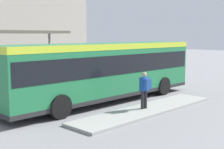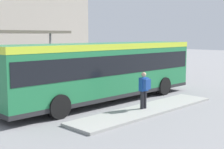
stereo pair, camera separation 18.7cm
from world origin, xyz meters
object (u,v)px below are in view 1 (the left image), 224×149
Objects in this scene: bicycle_yellow at (149,74)px; pedestrian_waiting at (145,88)px; bicycle_orange at (139,73)px; city_bus at (104,68)px; bicycle_blue at (154,75)px; potted_planter_near_shelter at (27,87)px.

pedestrian_waiting is at bearing 130.39° from bicycle_yellow.
pedestrian_waiting is 11.91m from bicycle_yellow.
pedestrian_waiting reaches higher than bicycle_orange.
city_bus reaches higher than pedestrian_waiting.
city_bus reaches higher than bicycle_blue.
bicycle_blue is 1.40× the size of potted_planter_near_shelter.
city_bus is 3.07m from pedestrian_waiting.
city_bus is at bearing 119.07° from bicycle_blue.
bicycle_yellow is at bearing 0.38° from potted_planter_near_shelter.
city_bus is at bearing 3.66° from pedestrian_waiting.
pedestrian_waiting is at bearing -48.03° from bicycle_orange.
bicycle_orange is at bearing 28.66° from city_bus.
bicycle_yellow is (9.54, 7.08, -0.77)m from pedestrian_waiting.
bicycle_blue is 1.02m from bicycle_yellow.
bicycle_orange is 1.53× the size of potted_planter_near_shelter.
bicycle_blue is 11.21m from potted_planter_near_shelter.
pedestrian_waiting is 1.02× the size of bicycle_orange.
pedestrian_waiting is 1.57× the size of potted_planter_near_shelter.
bicycle_orange is (0.26, 1.78, 0.03)m from bicycle_blue.
city_bus is 7.95× the size of bicycle_blue.
pedestrian_waiting is 7.34m from potted_planter_near_shelter.
pedestrian_waiting is at bearing -94.11° from city_bus.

